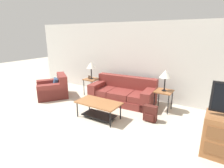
{
  "coord_description": "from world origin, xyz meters",
  "views": [
    {
      "loc": [
        2.52,
        -1.56,
        2.21
      ],
      "look_at": [
        -0.06,
        2.59,
        0.8
      ],
      "focal_mm": 28.0,
      "sensor_mm": 36.0,
      "label": 1
    }
  ],
  "objects_px": {
    "side_table_right": "(164,93)",
    "table_lamp_left": "(91,66)",
    "coffee_table": "(99,106)",
    "table_lamp_right": "(165,74)",
    "armchair": "(54,89)",
    "backpack": "(150,114)",
    "couch": "(123,93)",
    "side_table_left": "(92,80)"
  },
  "relations": [
    {
      "from": "side_table_left",
      "to": "table_lamp_left",
      "type": "distance_m",
      "value": 0.56
    },
    {
      "from": "coffee_table",
      "to": "backpack",
      "type": "xyz_separation_m",
      "value": [
        1.24,
        0.58,
        -0.14
      ]
    },
    {
      "from": "backpack",
      "to": "table_lamp_left",
      "type": "bearing_deg",
      "value": 161.94
    },
    {
      "from": "couch",
      "to": "coffee_table",
      "type": "bearing_deg",
      "value": -89.47
    },
    {
      "from": "side_table_right",
      "to": "table_lamp_left",
      "type": "height_order",
      "value": "table_lamp_left"
    },
    {
      "from": "armchair",
      "to": "table_lamp_left",
      "type": "relative_size",
      "value": 2.24
    },
    {
      "from": "table_lamp_left",
      "to": "couch",
      "type": "bearing_deg",
      "value": -1.46
    },
    {
      "from": "couch",
      "to": "side_table_left",
      "type": "distance_m",
      "value": 1.36
    },
    {
      "from": "side_table_right",
      "to": "table_lamp_right",
      "type": "xyz_separation_m",
      "value": [
        -0.0,
        0.0,
        0.56
      ]
    },
    {
      "from": "coffee_table",
      "to": "table_lamp_left",
      "type": "distance_m",
      "value": 2.1
    },
    {
      "from": "table_lamp_left",
      "to": "backpack",
      "type": "xyz_separation_m",
      "value": [
        2.59,
        -0.84,
        -0.9
      ]
    },
    {
      "from": "coffee_table",
      "to": "table_lamp_right",
      "type": "distance_m",
      "value": 2.09
    },
    {
      "from": "side_table_right",
      "to": "couch",
      "type": "bearing_deg",
      "value": -178.55
    },
    {
      "from": "couch",
      "to": "armchair",
      "type": "distance_m",
      "value": 2.54
    },
    {
      "from": "side_table_right",
      "to": "table_lamp_right",
      "type": "bearing_deg",
      "value": 116.57
    },
    {
      "from": "couch",
      "to": "coffee_table",
      "type": "distance_m",
      "value": 1.39
    },
    {
      "from": "table_lamp_right",
      "to": "side_table_left",
      "type": "bearing_deg",
      "value": -180.0
    },
    {
      "from": "armchair",
      "to": "coffee_table",
      "type": "xyz_separation_m",
      "value": [
        2.4,
        -0.51,
        0.06
      ]
    },
    {
      "from": "couch",
      "to": "armchair",
      "type": "relative_size",
      "value": 1.57
    },
    {
      "from": "armchair",
      "to": "coffee_table",
      "type": "distance_m",
      "value": 2.45
    },
    {
      "from": "table_lamp_left",
      "to": "coffee_table",
      "type": "bearing_deg",
      "value": -46.51
    },
    {
      "from": "couch",
      "to": "table_lamp_left",
      "type": "bearing_deg",
      "value": 178.54
    },
    {
      "from": "side_table_right",
      "to": "armchair",
      "type": "bearing_deg",
      "value": -166.32
    },
    {
      "from": "armchair",
      "to": "side_table_left",
      "type": "distance_m",
      "value": 1.41
    },
    {
      "from": "coffee_table",
      "to": "couch",
      "type": "bearing_deg",
      "value": 90.53
    },
    {
      "from": "armchair",
      "to": "table_lamp_right",
      "type": "bearing_deg",
      "value": 13.68
    },
    {
      "from": "coffee_table",
      "to": "table_lamp_left",
      "type": "height_order",
      "value": "table_lamp_left"
    },
    {
      "from": "side_table_left",
      "to": "side_table_right",
      "type": "bearing_deg",
      "value": 0.0
    },
    {
      "from": "side_table_left",
      "to": "table_lamp_right",
      "type": "xyz_separation_m",
      "value": [
        2.68,
        0.0,
        0.56
      ]
    },
    {
      "from": "coffee_table",
      "to": "armchair",
      "type": "bearing_deg",
      "value": 167.87
    },
    {
      "from": "armchair",
      "to": "coffee_table",
      "type": "bearing_deg",
      "value": -12.13
    },
    {
      "from": "side_table_right",
      "to": "backpack",
      "type": "bearing_deg",
      "value": -96.02
    },
    {
      "from": "couch",
      "to": "side_table_right",
      "type": "distance_m",
      "value": 1.37
    },
    {
      "from": "side_table_left",
      "to": "armchair",
      "type": "bearing_deg",
      "value": -139.09
    },
    {
      "from": "armchair",
      "to": "backpack",
      "type": "height_order",
      "value": "armchair"
    },
    {
      "from": "coffee_table",
      "to": "table_lamp_right",
      "type": "xyz_separation_m",
      "value": [
        1.33,
        1.42,
        0.76
      ]
    },
    {
      "from": "table_lamp_right",
      "to": "couch",
      "type": "bearing_deg",
      "value": -178.55
    },
    {
      "from": "armchair",
      "to": "backpack",
      "type": "xyz_separation_m",
      "value": [
        3.64,
        0.06,
        -0.08
      ]
    },
    {
      "from": "coffee_table",
      "to": "table_lamp_right",
      "type": "height_order",
      "value": "table_lamp_right"
    },
    {
      "from": "armchair",
      "to": "side_table_right",
      "type": "relative_size",
      "value": 2.26
    },
    {
      "from": "coffee_table",
      "to": "table_lamp_right",
      "type": "relative_size",
      "value": 1.93
    },
    {
      "from": "side_table_left",
      "to": "table_lamp_left",
      "type": "relative_size",
      "value": 0.99
    }
  ]
}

